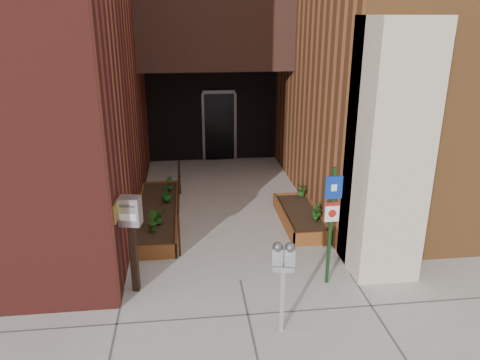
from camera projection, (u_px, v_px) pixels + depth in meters
name	position (u px, v px, depth m)	size (l,w,h in m)	color
ground	(240.00, 280.00, 8.21)	(80.00, 80.00, 0.00)	#9E9991
planter_left	(158.00, 215.00, 10.51)	(0.90, 3.60, 0.30)	brown
planter_right	(300.00, 218.00, 10.39)	(0.80, 2.20, 0.30)	brown
handrail	(179.00, 190.00, 10.31)	(0.04, 3.34, 0.90)	black
parking_meter	(283.00, 263.00, 6.56)	(0.33, 0.18, 1.45)	#B9B9BB
sign_post	(332.00, 214.00, 7.70)	(0.29, 0.07, 2.11)	#133614
payment_dropbox	(131.00, 224.00, 7.52)	(0.38, 0.31, 1.69)	black
shrub_left_a	(158.00, 215.00, 9.70)	(0.30, 0.30, 0.33)	#215C1A
shrub_left_b	(152.00, 221.00, 9.36)	(0.22, 0.22, 0.40)	#245919
shrub_left_c	(166.00, 193.00, 10.81)	(0.22, 0.22, 0.39)	#175318
shrub_left_d	(170.00, 183.00, 11.44)	(0.20, 0.20, 0.38)	#1F5C1A
shrub_right_a	(317.00, 211.00, 9.92)	(0.19, 0.19, 0.33)	#164F19
shrub_right_b	(316.00, 213.00, 9.79)	(0.18, 0.18, 0.34)	#235217
shrub_right_c	(302.00, 190.00, 11.13)	(0.27, 0.27, 0.31)	#205B1A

